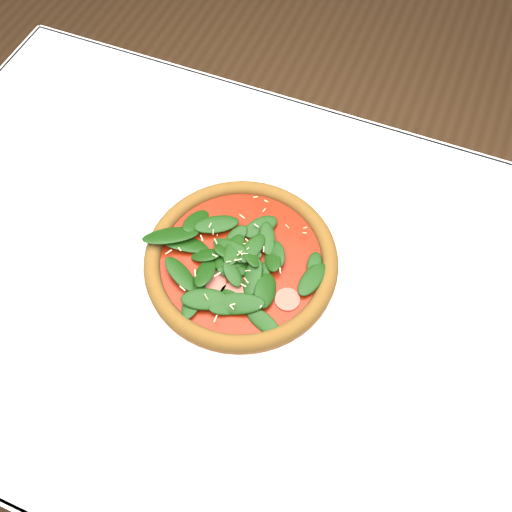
% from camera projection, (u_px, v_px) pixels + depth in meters
% --- Properties ---
extents(ground, '(6.00, 6.00, 0.00)m').
position_uv_depth(ground, '(239.00, 410.00, 1.53)').
color(ground, brown).
rests_on(ground, ground).
extents(dining_table, '(1.21, 0.81, 0.75)m').
position_uv_depth(dining_table, '(229.00, 307.00, 0.97)').
color(dining_table, white).
rests_on(dining_table, ground).
extents(plate, '(0.35, 0.35, 0.01)m').
position_uv_depth(plate, '(241.00, 265.00, 0.89)').
color(plate, white).
rests_on(plate, dining_table).
extents(pizza, '(0.34, 0.34, 0.04)m').
position_uv_depth(pizza, '(241.00, 259.00, 0.87)').
color(pizza, brown).
rests_on(pizza, plate).
extents(wine_glass, '(0.08, 0.08, 0.19)m').
position_uv_depth(wine_glass, '(19.00, 151.00, 0.84)').
color(wine_glass, white).
rests_on(wine_glass, dining_table).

